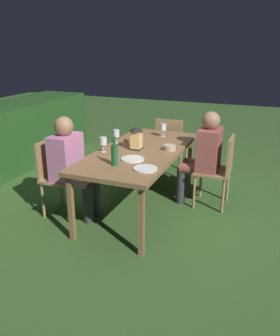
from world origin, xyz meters
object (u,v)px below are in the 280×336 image
at_px(bowl_salad, 170,147).
at_px(person_in_pink, 71,163).
at_px(wine_glass_c, 163,128).
at_px(wine_glass_b, 103,142).
at_px(dining_table, 140,154).
at_px(wine_glass_a, 116,134).
at_px(bowl_olives, 137,135).
at_px(plate_b, 145,169).
at_px(bowl_bread, 130,140).
at_px(chair_side_right_a, 58,174).
at_px(lantern_centerpiece, 136,137).
at_px(chair_side_left_b, 219,168).
at_px(green_bottle_on_table, 115,155).
at_px(chair_head_far, 171,144).
at_px(person_in_rust, 203,154).
at_px(plate_a, 133,159).

bearing_deg(bowl_salad, person_in_pink, 119.65).
bearing_deg(wine_glass_c, bowl_salad, -154.54).
bearing_deg(person_in_pink, wine_glass_b, -55.40).
bearing_deg(dining_table, bowl_salad, -70.94).
bearing_deg(wine_glass_a, wine_glass_b, -177.31).
distance_m(wine_glass_a, bowl_olives, 0.43).
bearing_deg(wine_glass_b, plate_b, -119.25).
distance_m(wine_glass_c, bowl_bread, 0.49).
height_order(chair_side_right_a, bowl_olives, chair_side_right_a).
distance_m(person_in_pink, wine_glass_a, 0.67).
xyz_separation_m(plate_b, bowl_olives, (1.12, 0.55, 0.02)).
distance_m(lantern_centerpiece, bowl_olives, 0.59).
height_order(dining_table, chair_side_left_b, chair_side_left_b).
bearing_deg(chair_side_right_a, bowl_bread, -40.72).
height_order(lantern_centerpiece, green_bottle_on_table, green_bottle_on_table).
bearing_deg(plate_b, bowl_salad, -2.25).
relative_size(chair_side_right_a, plate_b, 3.76).
distance_m(chair_head_far, bowl_olives, 0.78).
height_order(chair_side_left_b, wine_glass_a, wine_glass_a).
relative_size(chair_side_left_b, person_in_pink, 0.76).
bearing_deg(bowl_salad, chair_side_left_b, -57.86).
height_order(dining_table, chair_side_right_a, chair_side_right_a).
bearing_deg(wine_glass_c, plate_b, -169.45).
distance_m(chair_side_left_b, plate_b, 1.19).
xyz_separation_m(lantern_centerpiece, bowl_olives, (0.54, 0.21, -0.12)).
relative_size(green_bottle_on_table, wine_glass_a, 1.72).
bearing_deg(bowl_salad, plate_b, 177.75).
bearing_deg(wine_glass_a, bowl_bread, -44.11).
distance_m(person_in_rust, chair_head_far, 1.02).
relative_size(chair_side_right_a, wine_glass_a, 5.15).
xyz_separation_m(person_in_rust, chair_side_right_a, (-0.87, 1.48, -0.15)).
bearing_deg(person_in_rust, person_in_pink, 124.22).
distance_m(wine_glass_b, wine_glass_c, 0.97).
bearing_deg(chair_head_far, chair_side_right_a, 153.16).
height_order(wine_glass_b, bowl_salad, wine_glass_b).
bearing_deg(wine_glass_c, person_in_rust, -110.31).
xyz_separation_m(chair_side_left_b, person_in_pink, (-0.87, 1.48, 0.15)).
height_order(bowl_olives, bowl_bread, bowl_olives).
distance_m(chair_side_right_a, bowl_salad, 1.31).
xyz_separation_m(green_bottle_on_table, plate_a, (0.22, -0.10, -0.10)).
bearing_deg(lantern_centerpiece, wine_glass_c, -9.15).
height_order(chair_side_left_b, person_in_rust, person_in_rust).
xyz_separation_m(chair_side_left_b, plate_a, (-0.80, 0.77, 0.26)).
distance_m(chair_side_left_b, person_in_pink, 1.72).
bearing_deg(chair_side_left_b, green_bottle_on_table, 139.35).
bearing_deg(plate_b, chair_side_right_a, 82.44).
distance_m(plate_a, bowl_salad, 0.54).
xyz_separation_m(bowl_olives, bowl_bread, (-0.27, -0.02, -0.00)).
distance_m(dining_table, plate_b, 0.66).
distance_m(dining_table, bowl_olives, 0.60).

